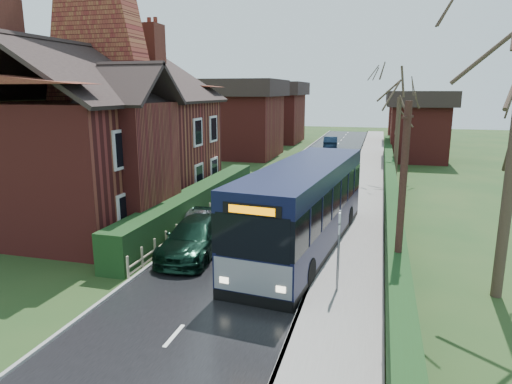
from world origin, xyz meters
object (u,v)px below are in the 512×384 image
(car_silver, at_px, (197,223))
(bus_stop_sign, at_px, (339,240))
(brick_house, at_px, (107,133))
(bus, at_px, (304,208))
(car_green, at_px, (195,238))
(telegraph_pole, at_px, (401,208))

(car_silver, relative_size, bus_stop_sign, 1.28)
(brick_house, bearing_deg, car_silver, -22.02)
(bus, relative_size, car_green, 2.43)
(car_silver, bearing_deg, car_green, -83.84)
(car_green, height_order, bus_stop_sign, bus_stop_sign)
(bus, height_order, car_silver, bus)
(car_silver, height_order, car_green, car_green)
(car_green, bearing_deg, telegraph_pole, -22.69)
(brick_house, height_order, car_green, brick_house)
(car_silver, bearing_deg, bus, -19.16)
(car_silver, distance_m, car_green, 2.49)
(bus_stop_sign, bearing_deg, telegraph_pole, -17.86)
(brick_house, distance_m, bus, 11.58)
(telegraph_pole, bearing_deg, bus, 149.75)
(car_silver, distance_m, telegraph_pole, 10.27)
(brick_house, xyz_separation_m, car_green, (6.82, -4.72, -3.66))
(brick_house, distance_m, bus_stop_sign, 14.71)
(bus, bearing_deg, brick_house, 171.87)
(bus_stop_sign, bearing_deg, car_silver, 143.78)
(bus, relative_size, car_silver, 3.30)
(car_silver, relative_size, telegraph_pole, 0.58)
(brick_house, relative_size, telegraph_pole, 2.34)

